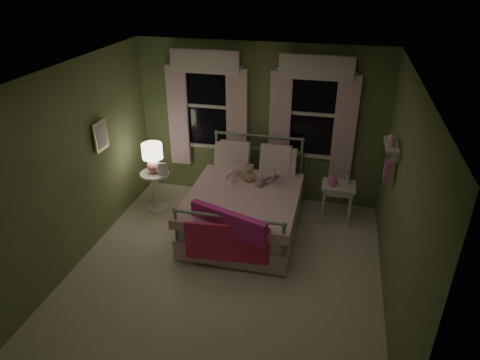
% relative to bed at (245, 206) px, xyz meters
% --- Properties ---
extents(room_shell, '(4.20, 4.20, 4.20)m').
position_rel_bed_xyz_m(room_shell, '(-0.02, -1.03, 0.92)').
color(room_shell, white).
rests_on(room_shell, ground).
extents(bed, '(1.58, 2.04, 1.18)m').
position_rel_bed_xyz_m(bed, '(0.00, 0.00, 0.00)').
color(bed, white).
rests_on(bed, ground).
extents(pink_throw, '(1.10, 0.45, 0.71)m').
position_rel_bed_xyz_m(pink_throw, '(0.00, -1.03, 0.23)').
color(pink_throw, '#E42C9D').
rests_on(pink_throw, bed).
extents(child_left, '(0.30, 0.22, 0.77)m').
position_rel_bed_xyz_m(child_left, '(-0.28, 0.42, 0.57)').
color(child_left, '#F7D1DD').
rests_on(child_left, bed).
extents(child_right, '(0.41, 0.37, 0.69)m').
position_rel_bed_xyz_m(child_right, '(0.28, 0.42, 0.53)').
color(child_right, '#F7D1DD').
rests_on(child_right, bed).
extents(book_left, '(0.23, 0.18, 0.26)m').
position_rel_bed_xyz_m(book_left, '(-0.28, 0.17, 0.58)').
color(book_left, beige).
rests_on(book_left, child_left).
extents(book_right, '(0.22, 0.17, 0.26)m').
position_rel_bed_xyz_m(book_right, '(0.28, 0.17, 0.54)').
color(book_right, beige).
rests_on(book_right, child_right).
extents(teddy_bear, '(0.23, 0.19, 0.31)m').
position_rel_bed_xyz_m(teddy_bear, '(0.00, 0.26, 0.41)').
color(teddy_bear, tan).
rests_on(teddy_bear, bed).
extents(nightstand_left, '(0.46, 0.46, 0.65)m').
position_rel_bed_xyz_m(nightstand_left, '(-1.54, 0.23, 0.03)').
color(nightstand_left, white).
rests_on(nightstand_left, ground).
extents(table_lamp, '(0.32, 0.32, 0.48)m').
position_rel_bed_xyz_m(table_lamp, '(-1.54, 0.23, 0.57)').
color(table_lamp, pink).
rests_on(table_lamp, nightstand_left).
extents(book_nightstand, '(0.20, 0.25, 0.02)m').
position_rel_bed_xyz_m(book_nightstand, '(-1.44, 0.15, 0.27)').
color(book_nightstand, beige).
rests_on(book_nightstand, nightstand_left).
extents(nightstand_right, '(0.50, 0.40, 0.64)m').
position_rel_bed_xyz_m(nightstand_right, '(1.34, 0.51, 0.17)').
color(nightstand_right, white).
rests_on(nightstand_right, ground).
extents(pink_toy, '(0.14, 0.19, 0.14)m').
position_rel_bed_xyz_m(pink_toy, '(1.24, 0.51, 0.32)').
color(pink_toy, pink).
rests_on(pink_toy, nightstand_right).
extents(bud_vase, '(0.06, 0.06, 0.28)m').
position_rel_bed_xyz_m(bud_vase, '(1.46, 0.56, 0.41)').
color(bud_vase, white).
rests_on(bud_vase, nightstand_right).
extents(window_left, '(1.34, 0.13, 1.96)m').
position_rel_bed_xyz_m(window_left, '(-0.87, 1.00, 1.24)').
color(window_left, black).
rests_on(window_left, room_shell).
extents(window_right, '(1.34, 0.13, 1.96)m').
position_rel_bed_xyz_m(window_right, '(0.83, 1.00, 1.24)').
color(window_right, black).
rests_on(window_right, room_shell).
extents(wall_shelf, '(0.15, 0.50, 0.60)m').
position_rel_bed_xyz_m(wall_shelf, '(1.88, -0.33, 1.14)').
color(wall_shelf, white).
rests_on(wall_shelf, room_shell).
extents(framed_picture, '(0.03, 0.32, 0.42)m').
position_rel_bed_xyz_m(framed_picture, '(-1.97, -0.43, 1.12)').
color(framed_picture, beige).
rests_on(framed_picture, room_shell).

